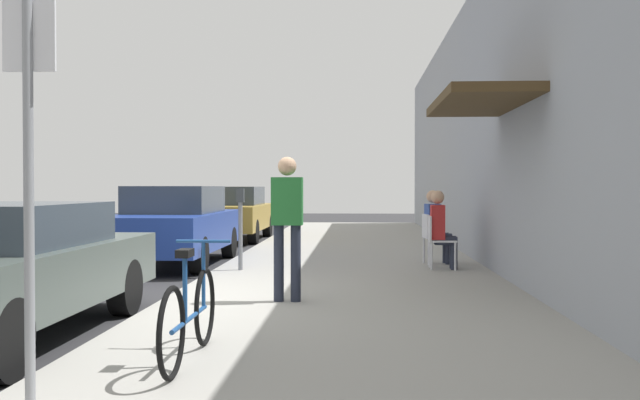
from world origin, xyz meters
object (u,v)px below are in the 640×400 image
object	(u,v)px
parked_car_2	(232,213)
street_sign	(29,158)
cafe_chair_0	(437,238)
bicycle_0	(190,315)
seated_patron_0	(441,227)
pedestrian_standing	(287,216)
cafe_chair_1	(433,235)
parking_meter	(240,223)
seated_patron_1	(436,224)
parked_car_1	(174,224)

from	to	relation	value
parked_car_2	street_sign	bearing A→B (deg)	-84.24
cafe_chair_0	bicycle_0	bearing A→B (deg)	-113.02
seated_patron_0	pedestrian_standing	xyz separation A→B (m)	(-2.20, -3.34, 0.30)
pedestrian_standing	cafe_chair_0	bearing A→B (deg)	57.36
cafe_chair_0	seated_patron_0	xyz separation A→B (m)	(0.06, -0.00, 0.19)
parked_car_2	cafe_chair_1	bearing A→B (deg)	-54.68
parked_car_2	seated_patron_0	world-z (taller)	parked_car_2
bicycle_0	pedestrian_standing	world-z (taller)	pedestrian_standing
parked_car_2	cafe_chair_0	xyz separation A→B (m)	(4.76, -7.47, -0.13)
parking_meter	cafe_chair_0	xyz separation A→B (m)	(3.21, 0.32, -0.26)
seated_patron_0	seated_patron_1	bearing A→B (deg)	89.99
street_sign	cafe_chair_0	bearing A→B (deg)	66.26
parked_car_2	pedestrian_standing	distance (m)	11.12
street_sign	cafe_chair_1	bearing A→B (deg)	68.24
bicycle_0	seated_patron_0	world-z (taller)	seated_patron_0
parking_meter	seated_patron_0	bearing A→B (deg)	5.53
parked_car_2	street_sign	world-z (taller)	street_sign
seated_patron_0	cafe_chair_1	xyz separation A→B (m)	(-0.06, 0.75, -0.19)
parked_car_1	street_sign	distance (m)	8.97
parked_car_2	cafe_chair_0	bearing A→B (deg)	-57.50
parked_car_1	street_sign	bearing A→B (deg)	-80.33
seated_patron_0	seated_patron_1	distance (m)	0.76
pedestrian_standing	parking_meter	bearing A→B (deg)	109.51
cafe_chair_1	seated_patron_1	distance (m)	0.20
seated_patron_0	parked_car_2	bearing A→B (deg)	122.82
bicycle_0	seated_patron_1	bearing A→B (deg)	68.86
parking_meter	seated_patron_0	distance (m)	3.28
parked_car_1	seated_patron_0	bearing A→B (deg)	-16.18
parked_car_2	cafe_chair_1	world-z (taller)	parked_car_2
parked_car_2	pedestrian_standing	world-z (taller)	pedestrian_standing
street_sign	bicycle_0	bearing A→B (deg)	62.89
bicycle_0	cafe_chair_0	distance (m)	6.67
parked_car_1	parking_meter	xyz separation A→B (m)	(1.55, -1.71, 0.13)
street_sign	parked_car_2	bearing A→B (deg)	95.76
parked_car_2	seated_patron_0	xyz separation A→B (m)	(4.82, -7.47, 0.06)
street_sign	cafe_chair_0	xyz separation A→B (m)	(3.26, 7.41, -1.02)
parked_car_1	pedestrian_standing	xyz separation A→B (m)	(2.62, -4.73, 0.36)
bicycle_0	seated_patron_0	size ratio (longest dim) A/B	1.33
parked_car_2	parking_meter	bearing A→B (deg)	-78.74
bicycle_0	seated_patron_0	bearing A→B (deg)	66.50
street_sign	seated_patron_1	size ratio (longest dim) A/B	2.02
parking_meter	bicycle_0	distance (m)	5.86
cafe_chair_0	pedestrian_standing	world-z (taller)	pedestrian_standing
bicycle_0	parked_car_1	bearing A→B (deg)	105.92
bicycle_0	cafe_chair_1	world-z (taller)	bicycle_0
cafe_chair_0	seated_patron_0	world-z (taller)	seated_patron_0
parked_car_1	seated_patron_0	world-z (taller)	parked_car_1
cafe_chair_0	seated_patron_0	size ratio (longest dim) A/B	0.67
seated_patron_1	seated_patron_0	bearing A→B (deg)	-90.01
seated_patron_0	pedestrian_standing	size ratio (longest dim) A/B	0.76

